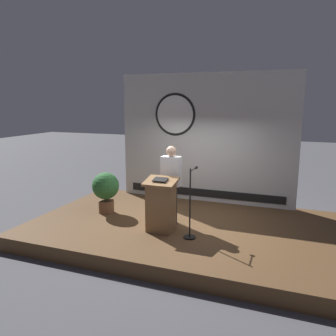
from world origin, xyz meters
TOP-DOWN VIEW (x-y plane):
  - ground_plane at (0.00, 0.00)m, footprint 40.00×40.00m
  - stage_platform at (0.00, 0.00)m, footprint 6.40×4.00m
  - banner_display at (-0.02, 1.85)m, footprint 4.59×0.12m
  - podium at (-0.26, -0.55)m, footprint 0.64×0.50m
  - speaker_person at (-0.22, -0.07)m, footprint 0.40×0.26m
  - microphone_stand at (0.39, -0.64)m, footprint 0.24×0.53m
  - potted_plant at (-1.90, 0.05)m, footprint 0.63×0.63m

SIDE VIEW (x-z plane):
  - ground_plane at x=0.00m, z-range 0.00..0.00m
  - stage_platform at x=0.00m, z-range 0.00..0.30m
  - microphone_stand at x=0.39m, z-range 0.09..1.46m
  - podium at x=-0.26m, z-range 0.29..1.39m
  - potted_plant at x=-1.90m, z-range 0.40..1.36m
  - speaker_person at x=-0.22m, z-range 0.32..2.00m
  - banner_display at x=-0.02m, z-range 0.30..3.60m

